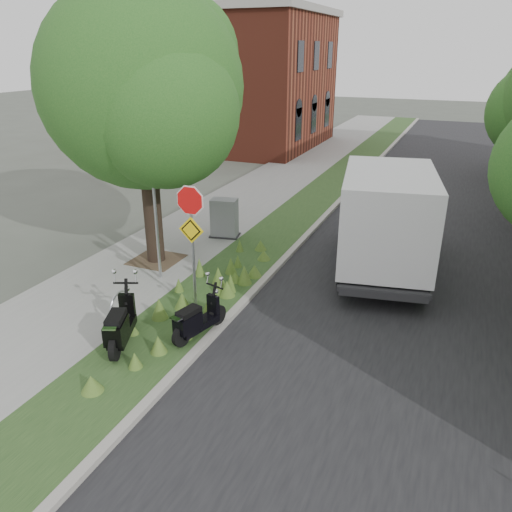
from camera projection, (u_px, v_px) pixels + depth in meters
The scene contains 14 objects.
ground at pixel (237, 336), 11.27m from camera, with size 120.00×120.00×0.00m, color #4C5147.
sidewalk_near at pixel (246, 199), 21.28m from camera, with size 3.50×60.00×0.12m, color gray.
verge at pixel (308, 207), 20.28m from camera, with size 2.00×60.00×0.12m, color #24411C.
kerb_near at pixel (332, 209), 19.92m from camera, with size 0.20×60.00×0.13m, color #9E9991.
road at pixel (423, 222), 18.68m from camera, with size 7.00×60.00×0.01m, color black.
street_tree_main at pixel (142, 97), 13.32m from camera, with size 6.21×5.54×7.66m.
bare_post at pixel (155, 208), 13.14m from camera, with size 0.08×0.08×4.00m.
bike_hoop at pixel (121, 306), 11.55m from camera, with size 0.06×0.78×0.77m.
sign_assembly at pixel (191, 223), 11.38m from camera, with size 0.94×0.08×3.22m.
brick_building at pixel (247, 79), 31.76m from camera, with size 9.40×10.40×8.30m.
scooter_near at pixel (120, 330), 10.49m from camera, with size 0.88×1.76×0.88m.
scooter_far at pixel (194, 323), 10.85m from camera, with size 0.60×1.60×0.78m.
box_truck at pixel (386, 215), 13.98m from camera, with size 3.22×6.02×2.59m.
utility_cabinet at pixel (224, 219), 16.72m from camera, with size 1.07×0.82×1.29m.
Camera 1 is at (4.18, -8.76, 6.03)m, focal length 35.00 mm.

